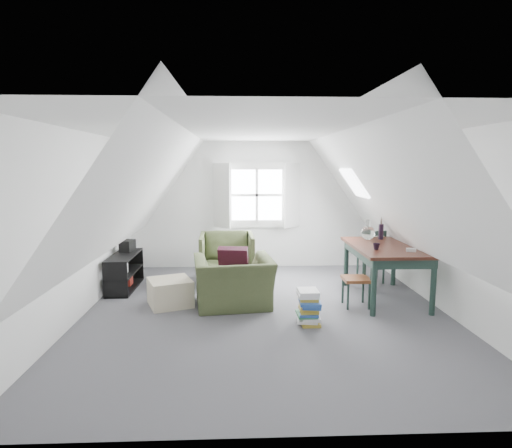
{
  "coord_description": "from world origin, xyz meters",
  "views": [
    {
      "loc": [
        -0.37,
        -5.72,
        2.04
      ],
      "look_at": [
        -0.1,
        0.6,
        1.17
      ],
      "focal_mm": 30.0,
      "sensor_mm": 36.0,
      "label": 1
    }
  ],
  "objects_px": {
    "armchair_near": "(234,306)",
    "ottoman": "(170,292)",
    "dining_chair_near": "(358,278)",
    "magazine_stack": "(309,307)",
    "media_shelf": "(124,274)",
    "dining_chair_far": "(372,254)",
    "dining_table": "(386,253)",
    "armchair_far": "(227,281)"
  },
  "relations": [
    {
      "from": "armchair_near",
      "to": "ottoman",
      "type": "bearing_deg",
      "value": -12.8
    },
    {
      "from": "ottoman",
      "to": "dining_chair_near",
      "type": "bearing_deg",
      "value": -3.27
    },
    {
      "from": "dining_chair_near",
      "to": "armchair_near",
      "type": "bearing_deg",
      "value": -98.39
    },
    {
      "from": "armchair_near",
      "to": "magazine_stack",
      "type": "relative_size",
      "value": 2.48
    },
    {
      "from": "dining_chair_near",
      "to": "media_shelf",
      "type": "xyz_separation_m",
      "value": [
        -3.63,
        1.01,
        -0.16
      ]
    },
    {
      "from": "dining_chair_far",
      "to": "media_shelf",
      "type": "distance_m",
      "value": 4.24
    },
    {
      "from": "armchair_near",
      "to": "magazine_stack",
      "type": "distance_m",
      "value": 1.25
    },
    {
      "from": "armchair_near",
      "to": "dining_chair_far",
      "type": "bearing_deg",
      "value": -160.49
    },
    {
      "from": "ottoman",
      "to": "magazine_stack",
      "type": "height_order",
      "value": "magazine_stack"
    },
    {
      "from": "ottoman",
      "to": "dining_table",
      "type": "bearing_deg",
      "value": 2.97
    },
    {
      "from": "armchair_far",
      "to": "dining_chair_near",
      "type": "height_order",
      "value": "dining_chair_near"
    },
    {
      "from": "ottoman",
      "to": "magazine_stack",
      "type": "xyz_separation_m",
      "value": [
        1.91,
        -0.83,
        0.03
      ]
    },
    {
      "from": "dining_table",
      "to": "magazine_stack",
      "type": "bearing_deg",
      "value": -146.38
    },
    {
      "from": "dining_table",
      "to": "dining_chair_far",
      "type": "xyz_separation_m",
      "value": [
        0.09,
        0.97,
        -0.23
      ]
    },
    {
      "from": "dining_table",
      "to": "media_shelf",
      "type": "bearing_deg",
      "value": 167.33
    },
    {
      "from": "armchair_near",
      "to": "ottoman",
      "type": "xyz_separation_m",
      "value": [
        -0.93,
        0.09,
        0.19
      ]
    },
    {
      "from": "armchair_far",
      "to": "dining_table",
      "type": "xyz_separation_m",
      "value": [
        2.44,
        -1.08,
        0.72
      ]
    },
    {
      "from": "ottoman",
      "to": "media_shelf",
      "type": "height_order",
      "value": "media_shelf"
    },
    {
      "from": "dining_chair_far",
      "to": "magazine_stack",
      "type": "height_order",
      "value": "dining_chair_far"
    },
    {
      "from": "media_shelf",
      "to": "magazine_stack",
      "type": "relative_size",
      "value": 2.52
    },
    {
      "from": "dining_chair_near",
      "to": "magazine_stack",
      "type": "distance_m",
      "value": 1.09
    },
    {
      "from": "armchair_far",
      "to": "ottoman",
      "type": "bearing_deg",
      "value": -124.73
    },
    {
      "from": "dining_chair_far",
      "to": "magazine_stack",
      "type": "relative_size",
      "value": 2.1
    },
    {
      "from": "armchair_near",
      "to": "magazine_stack",
      "type": "height_order",
      "value": "magazine_stack"
    },
    {
      "from": "dining_chair_far",
      "to": "armchair_far",
      "type": "bearing_deg",
      "value": -5.36
    },
    {
      "from": "armchair_far",
      "to": "dining_chair_far",
      "type": "distance_m",
      "value": 2.58
    },
    {
      "from": "dining_table",
      "to": "media_shelf",
      "type": "xyz_separation_m",
      "value": [
        -4.13,
        0.69,
        -0.46
      ]
    },
    {
      "from": "armchair_far",
      "to": "dining_chair_far",
      "type": "relative_size",
      "value": 1.02
    },
    {
      "from": "ottoman",
      "to": "magazine_stack",
      "type": "distance_m",
      "value": 2.08
    },
    {
      "from": "ottoman",
      "to": "dining_table",
      "type": "distance_m",
      "value": 3.29
    },
    {
      "from": "dining_chair_near",
      "to": "media_shelf",
      "type": "distance_m",
      "value": 3.77
    },
    {
      "from": "magazine_stack",
      "to": "armchair_far",
      "type": "bearing_deg",
      "value": 118.07
    },
    {
      "from": "dining_chair_far",
      "to": "dining_chair_near",
      "type": "bearing_deg",
      "value": 62.52
    },
    {
      "from": "ottoman",
      "to": "magazine_stack",
      "type": "bearing_deg",
      "value": -23.5
    },
    {
      "from": "armchair_near",
      "to": "armchair_far",
      "type": "relative_size",
      "value": 1.16
    },
    {
      "from": "armchair_near",
      "to": "magazine_stack",
      "type": "xyz_separation_m",
      "value": [
        0.98,
        -0.74,
        0.22
      ]
    },
    {
      "from": "armchair_near",
      "to": "dining_chair_near",
      "type": "bearing_deg",
      "value": 170.36
    },
    {
      "from": "magazine_stack",
      "to": "armchair_near",
      "type": "bearing_deg",
      "value": 142.81
    },
    {
      "from": "dining_chair_near",
      "to": "dining_table",
      "type": "bearing_deg",
      "value": 116.68
    },
    {
      "from": "ottoman",
      "to": "armchair_near",
      "type": "bearing_deg",
      "value": -5.35
    },
    {
      "from": "armchair_far",
      "to": "ottoman",
      "type": "xyz_separation_m",
      "value": [
        -0.8,
        -1.25,
        0.19
      ]
    },
    {
      "from": "dining_table",
      "to": "dining_chair_near",
      "type": "xyz_separation_m",
      "value": [
        -0.5,
        -0.32,
        -0.3
      ]
    }
  ]
}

